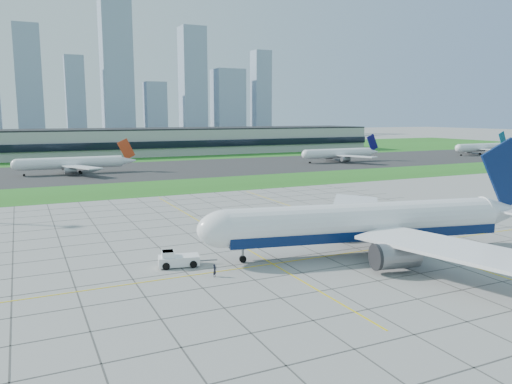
% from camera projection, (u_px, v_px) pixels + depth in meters
% --- Properties ---
extents(ground, '(1400.00, 1400.00, 0.00)m').
position_uv_depth(ground, '(318.00, 254.00, 86.58)').
color(ground, '#999993').
rests_on(ground, ground).
extents(grass_median, '(700.00, 35.00, 0.04)m').
position_uv_depth(grass_median, '(173.00, 187.00, 166.91)').
color(grass_median, '#255F1B').
rests_on(grass_median, ground).
extents(asphalt_taxiway, '(700.00, 75.00, 0.04)m').
position_uv_depth(asphalt_taxiway, '(138.00, 170.00, 216.01)').
color(asphalt_taxiway, '#383838').
rests_on(asphalt_taxiway, ground).
extents(grass_far, '(700.00, 145.00, 0.04)m').
position_uv_depth(grass_far, '(100.00, 153.00, 314.20)').
color(grass_far, '#255F1B').
rests_on(grass_far, ground).
extents(apron_markings, '(120.00, 130.00, 0.03)m').
position_uv_depth(apron_markings, '(289.00, 239.00, 96.66)').
color(apron_markings, '#474744').
rests_on(apron_markings, ground).
extents(terminal, '(260.00, 43.00, 15.80)m').
position_uv_depth(terminal, '(172.00, 141.00, 307.52)').
color(terminal, '#B7B7B2').
rests_on(terminal, ground).
extents(city_skyline, '(523.00, 32.40, 160.00)m').
position_uv_depth(city_skyline, '(52.00, 82.00, 537.99)').
color(city_skyline, '#889BB2').
rests_on(city_skyline, ground).
extents(airliner, '(62.24, 62.45, 19.79)m').
position_uv_depth(airliner, '(366.00, 223.00, 85.70)').
color(airliner, white).
rests_on(airliner, ground).
extents(pushback_tug, '(9.47, 4.30, 2.60)m').
position_uv_depth(pushback_tug, '(177.00, 259.00, 79.09)').
color(pushback_tug, white).
rests_on(pushback_tug, ground).
extents(crew_near, '(0.83, 0.81, 1.92)m').
position_uv_depth(crew_near, '(215.00, 271.00, 74.03)').
color(crew_near, black).
rests_on(crew_near, ground).
extents(crew_far, '(1.06, 1.07, 1.74)m').
position_uv_depth(crew_far, '(484.00, 252.00, 84.05)').
color(crew_far, black).
rests_on(crew_far, ground).
extents(distant_jet_1, '(45.89, 42.66, 14.08)m').
position_uv_depth(distant_jet_1, '(73.00, 163.00, 202.73)').
color(distant_jet_1, white).
rests_on(distant_jet_1, ground).
extents(distant_jet_2, '(43.97, 42.66, 14.08)m').
position_uv_depth(distant_jet_2, '(339.00, 153.00, 253.61)').
color(distant_jet_2, white).
rests_on(distant_jet_2, ground).
extents(distant_jet_3, '(39.82, 42.66, 14.08)m').
position_uv_depth(distant_jet_3, '(481.00, 147.00, 298.60)').
color(distant_jet_3, white).
rests_on(distant_jet_3, ground).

